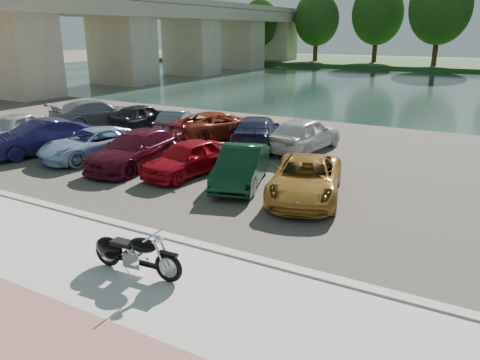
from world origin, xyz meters
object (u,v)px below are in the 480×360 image
at_px(motorcycle, 129,252).
at_px(car_0, 10,130).
at_px(car_2, 93,144).
at_px(car_1, 40,138).

height_order(motorcycle, car_0, car_0).
relative_size(car_0, car_2, 0.95).
bearing_deg(motorcycle, car_2, 136.68).
relative_size(car_1, car_2, 0.98).
bearing_deg(car_0, motorcycle, -43.34).
bearing_deg(car_2, motorcycle, -27.00).
distance_m(car_1, car_2, 2.61).
relative_size(motorcycle, car_0, 0.54).
bearing_deg(car_1, motorcycle, -12.26).
xyz_separation_m(car_0, car_2, (5.16, 0.20, -0.10)).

